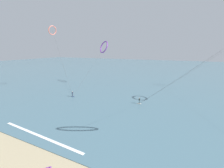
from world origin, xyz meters
TOP-DOWN VIEW (x-y plane):
  - sea_water at (0.00, 107.98)m, footprint 400.00×200.00m
  - surfer_ivory at (4.13, 32.05)m, footprint 1.40×0.64m
  - surfer_navy at (-16.64, 29.14)m, footprint 1.40×0.73m
  - kite_coral at (-28.15, 34.46)m, footprint 12.29×7.00m
  - kite_violet at (-15.49, 48.75)m, footprint 5.63×22.01m
  - wave_crest_mid at (-7.88, 10.02)m, footprint 19.24×1.39m

SIDE VIEW (x-z plane):
  - sea_water at x=0.00m, z-range 0.00..0.08m
  - wave_crest_mid at x=-7.88m, z-range 0.00..0.12m
  - surfer_ivory at x=4.13m, z-range -0.03..1.67m
  - surfer_navy at x=-16.64m, z-range -0.03..1.67m
  - kite_violet at x=-15.49m, z-range 6.57..24.74m
  - kite_coral at x=-28.15m, z-range 9.75..32.51m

